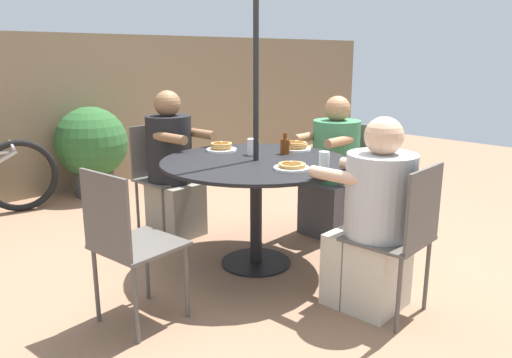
{
  "coord_description": "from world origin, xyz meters",
  "views": [
    {
      "loc": [
        -2.28,
        -2.35,
        1.44
      ],
      "look_at": [
        0.0,
        0.0,
        0.61
      ],
      "focal_mm": 35.0,
      "sensor_mm": 36.0,
      "label": 1
    }
  ],
  "objects_px": {
    "pancake_plate_a": "(221,147)",
    "diner_west": "(333,173)",
    "potted_shrub": "(92,146)",
    "patio_chair_west": "(345,169)",
    "pancake_plate_c": "(296,146)",
    "syrup_bottle": "(285,146)",
    "diner_south": "(374,225)",
    "diner_north": "(172,171)",
    "patio_chair_south": "(402,231)",
    "coffee_cup": "(253,147)",
    "patio_table": "(256,176)",
    "patio_chair_east": "(126,238)",
    "pancake_plate_b": "(292,167)",
    "patio_chair_north": "(160,171)",
    "drinking_glass_a": "(324,161)"
  },
  "relations": [
    {
      "from": "pancake_plate_a",
      "to": "pancake_plate_b",
      "type": "relative_size",
      "value": 1.0
    },
    {
      "from": "diner_south",
      "to": "syrup_bottle",
      "type": "height_order",
      "value": "diner_south"
    },
    {
      "from": "diner_north",
      "to": "coffee_cup",
      "type": "xyz_separation_m",
      "value": [
        0.18,
        -0.75,
        0.27
      ]
    },
    {
      "from": "patio_chair_south",
      "to": "syrup_bottle",
      "type": "distance_m",
      "value": 1.15
    },
    {
      "from": "coffee_cup",
      "to": "patio_chair_north",
      "type": "bearing_deg",
      "value": 101.49
    },
    {
      "from": "pancake_plate_a",
      "to": "diner_west",
      "type": "bearing_deg",
      "value": -24.13
    },
    {
      "from": "syrup_bottle",
      "to": "coffee_cup",
      "type": "distance_m",
      "value": 0.23
    },
    {
      "from": "patio_table",
      "to": "patio_chair_east",
      "type": "relative_size",
      "value": 1.47
    },
    {
      "from": "patio_table",
      "to": "patio_chair_south",
      "type": "distance_m",
      "value": 1.08
    },
    {
      "from": "patio_chair_north",
      "to": "diner_west",
      "type": "bearing_deg",
      "value": 129.34
    },
    {
      "from": "coffee_cup",
      "to": "patio_table",
      "type": "bearing_deg",
      "value": -127.97
    },
    {
      "from": "potted_shrub",
      "to": "pancake_plate_c",
      "type": "bearing_deg",
      "value": -79.1
    },
    {
      "from": "diner_west",
      "to": "syrup_bottle",
      "type": "bearing_deg",
      "value": 89.87
    },
    {
      "from": "diner_west",
      "to": "potted_shrub",
      "type": "relative_size",
      "value": 1.21
    },
    {
      "from": "patio_table",
      "to": "pancake_plate_b",
      "type": "bearing_deg",
      "value": -95.2
    },
    {
      "from": "patio_chair_north",
      "to": "pancake_plate_b",
      "type": "bearing_deg",
      "value": 87.78
    },
    {
      "from": "patio_chair_north",
      "to": "patio_chair_south",
      "type": "relative_size",
      "value": 1.0
    },
    {
      "from": "patio_chair_south",
      "to": "potted_shrub",
      "type": "bearing_deg",
      "value": 87.32
    },
    {
      "from": "diner_north",
      "to": "pancake_plate_b",
      "type": "distance_m",
      "value": 1.27
    },
    {
      "from": "drinking_glass_a",
      "to": "potted_shrub",
      "type": "bearing_deg",
      "value": 91.51
    },
    {
      "from": "diner_north",
      "to": "patio_chair_west",
      "type": "bearing_deg",
      "value": 138.88
    },
    {
      "from": "patio_chair_south",
      "to": "patio_chair_west",
      "type": "bearing_deg",
      "value": 44.22
    },
    {
      "from": "diner_west",
      "to": "potted_shrub",
      "type": "bearing_deg",
      "value": 18.33
    },
    {
      "from": "diner_north",
      "to": "patio_chair_south",
      "type": "xyz_separation_m",
      "value": [
        0.13,
        -1.97,
        -0.03
      ]
    },
    {
      "from": "patio_chair_east",
      "to": "pancake_plate_a",
      "type": "xyz_separation_m",
      "value": [
        1.11,
        0.54,
        0.27
      ]
    },
    {
      "from": "patio_table",
      "to": "drinking_glass_a",
      "type": "xyz_separation_m",
      "value": [
        0.09,
        -0.51,
        0.17
      ]
    },
    {
      "from": "pancake_plate_a",
      "to": "drinking_glass_a",
      "type": "xyz_separation_m",
      "value": [
        0.04,
        -0.92,
        0.03
      ]
    },
    {
      "from": "patio_chair_north",
      "to": "diner_north",
      "type": "bearing_deg",
      "value": 90.0
    },
    {
      "from": "patio_chair_west",
      "to": "pancake_plate_c",
      "type": "height_order",
      "value": "patio_chair_west"
    },
    {
      "from": "patio_table",
      "to": "drinking_glass_a",
      "type": "bearing_deg",
      "value": -80.15
    },
    {
      "from": "syrup_bottle",
      "to": "coffee_cup",
      "type": "bearing_deg",
      "value": 143.31
    },
    {
      "from": "potted_shrub",
      "to": "patio_table",
      "type": "bearing_deg",
      "value": -90.25
    },
    {
      "from": "patio_chair_east",
      "to": "syrup_bottle",
      "type": "height_order",
      "value": "syrup_bottle"
    },
    {
      "from": "patio_chair_west",
      "to": "pancake_plate_c",
      "type": "bearing_deg",
      "value": 86.31
    },
    {
      "from": "pancake_plate_a",
      "to": "patio_chair_west",
      "type": "bearing_deg",
      "value": -20.18
    },
    {
      "from": "diner_south",
      "to": "pancake_plate_b",
      "type": "distance_m",
      "value": 0.61
    },
    {
      "from": "patio_table",
      "to": "patio_chair_west",
      "type": "xyz_separation_m",
      "value": [
        1.07,
        0.04,
        -0.13
      ]
    },
    {
      "from": "patio_chair_east",
      "to": "diner_south",
      "type": "xyz_separation_m",
      "value": [
        1.12,
        -0.78,
        -0.0
      ]
    },
    {
      "from": "patio_chair_south",
      "to": "potted_shrub",
      "type": "xyz_separation_m",
      "value": [
        -0.06,
        3.5,
        0.02
      ]
    },
    {
      "from": "diner_south",
      "to": "diner_west",
      "type": "xyz_separation_m",
      "value": [
        0.84,
        0.93,
        0.0
      ]
    },
    {
      "from": "patio_chair_west",
      "to": "coffee_cup",
      "type": "bearing_deg",
      "value": 81.34
    },
    {
      "from": "pancake_plate_b",
      "to": "patio_chair_west",
      "type": "bearing_deg",
      "value": 19.45
    },
    {
      "from": "patio_chair_east",
      "to": "coffee_cup",
      "type": "bearing_deg",
      "value": 96.39
    },
    {
      "from": "patio_chair_south",
      "to": "diner_south",
      "type": "relative_size",
      "value": 0.78
    },
    {
      "from": "diner_north",
      "to": "pancake_plate_b",
      "type": "relative_size",
      "value": 5.23
    },
    {
      "from": "patio_chair_north",
      "to": "pancake_plate_c",
      "type": "distance_m",
      "value": 1.18
    },
    {
      "from": "pancake_plate_c",
      "to": "syrup_bottle",
      "type": "bearing_deg",
      "value": -165.43
    },
    {
      "from": "diner_west",
      "to": "patio_table",
      "type": "bearing_deg",
      "value": 90.0
    },
    {
      "from": "pancake_plate_b",
      "to": "diner_south",
      "type": "bearing_deg",
      "value": -80.79
    },
    {
      "from": "diner_north",
      "to": "pancake_plate_c",
      "type": "relative_size",
      "value": 5.23
    }
  ]
}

